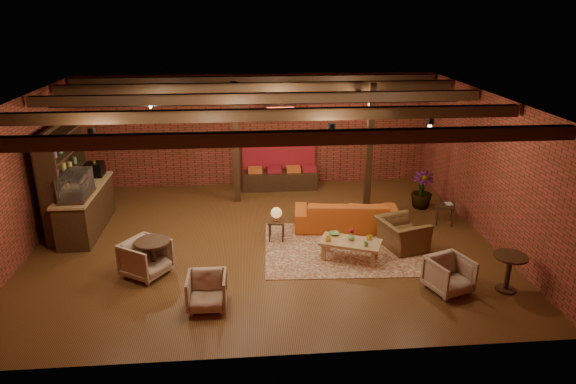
{
  "coord_description": "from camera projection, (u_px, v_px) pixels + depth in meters",
  "views": [
    {
      "loc": [
        -0.36,
        -10.44,
        5.01
      ],
      "look_at": [
        0.56,
        0.2,
        1.09
      ],
      "focal_mm": 32.0,
      "sensor_mm": 36.0,
      "label": 1
    }
  ],
  "objects": [
    {
      "name": "ceiling",
      "position": [
        262.0,
        99.0,
        10.41
      ],
      "size": [
        10.0,
        8.0,
        0.02
      ],
      "primitive_type": "cube",
      "color": "black",
      "rests_on": "wall_back"
    },
    {
      "name": "coffee_table",
      "position": [
        350.0,
        243.0,
        10.59
      ],
      "size": [
        1.37,
        1.05,
        0.67
      ],
      "rotation": [
        0.0,
        0.0,
        -0.4
      ],
      "color": "#A9774F",
      "rests_on": "floor"
    },
    {
      "name": "wall_left",
      "position": [
        20.0,
        180.0,
        10.56
      ],
      "size": [
        0.02,
        8.0,
        3.2
      ],
      "primitive_type": "cube",
      "color": "brown",
      "rests_on": "ground"
    },
    {
      "name": "round_table_right",
      "position": [
        509.0,
        267.0,
        9.4
      ],
      "size": [
        0.61,
        0.61,
        0.72
      ],
      "color": "black",
      "rests_on": "floor"
    },
    {
      "name": "floor",
      "position": [
        264.0,
        241.0,
        11.52
      ],
      "size": [
        10.0,
        10.0,
        0.0
      ],
      "primitive_type": "plane",
      "color": "#3E220F",
      "rests_on": "ground"
    },
    {
      "name": "wall_front",
      "position": [
        274.0,
        262.0,
        7.22
      ],
      "size": [
        10.0,
        0.02,
        3.2
      ],
      "primitive_type": "cube",
      "color": "brown",
      "rests_on": "ground"
    },
    {
      "name": "side_table_book",
      "position": [
        445.0,
        206.0,
        12.33
      ],
      "size": [
        0.56,
        0.56,
        0.51
      ],
      "rotation": [
        0.0,
        0.0,
        -0.33
      ],
      "color": "black",
      "rests_on": "floor"
    },
    {
      "name": "wall_back",
      "position": [
        257.0,
        131.0,
        14.71
      ],
      "size": [
        10.0,
        0.02,
        3.2
      ],
      "primitive_type": "cube",
      "color": "brown",
      "rests_on": "ground"
    },
    {
      "name": "shelving_hutch",
      "position": [
        65.0,
        181.0,
        11.77
      ],
      "size": [
        0.52,
        2.0,
        2.4
      ],
      "primitive_type": null,
      "color": "black",
      "rests_on": "ground"
    },
    {
      "name": "side_table_lamp",
      "position": [
        276.0,
        215.0,
        11.42
      ],
      "size": [
        0.41,
        0.41,
        0.77
      ],
      "rotation": [
        0.0,
        0.0,
        -0.13
      ],
      "color": "black",
      "rests_on": "floor"
    },
    {
      "name": "banquette",
      "position": [
        280.0,
        171.0,
        14.71
      ],
      "size": [
        2.1,
        0.7,
        1.0
      ],
      "primitive_type": null,
      "color": "maroon",
      "rests_on": "ground"
    },
    {
      "name": "rug",
      "position": [
        347.0,
        247.0,
        11.22
      ],
      "size": [
        3.67,
        2.88,
        0.01
      ],
      "primitive_type": "cube",
      "rotation": [
        0.0,
        0.0,
        -0.05
      ],
      "color": "maroon",
      "rests_on": "floor"
    },
    {
      "name": "service_sign",
      "position": [
        280.0,
        110.0,
        13.66
      ],
      "size": [
        0.86,
        0.06,
        0.3
      ],
      "primitive_type": "cube",
      "color": "#FF3419",
      "rests_on": "ceiling"
    },
    {
      "name": "ceiling_pipe",
      "position": [
        259.0,
        102.0,
        12.03
      ],
      "size": [
        9.6,
        0.12,
        0.12
      ],
      "primitive_type": "cylinder",
      "rotation": [
        0.0,
        1.57,
        0.0
      ],
      "color": "black",
      "rests_on": "ceiling"
    },
    {
      "name": "post_right",
      "position": [
        370.0,
        147.0,
        13.06
      ],
      "size": [
        0.16,
        0.16,
        3.2
      ],
      "primitive_type": "cube",
      "color": "black",
      "rests_on": "ground"
    },
    {
      "name": "ceiling_spotlights",
      "position": [
        262.0,
        116.0,
        10.53
      ],
      "size": [
        6.4,
        4.4,
        0.28
      ],
      "primitive_type": null,
      "color": "black",
      "rests_on": "ceiling"
    },
    {
      "name": "post_left",
      "position": [
        236.0,
        144.0,
        13.35
      ],
      "size": [
        0.16,
        0.16,
        3.2
      ],
      "primitive_type": "cube",
      "color": "black",
      "rests_on": "ground"
    },
    {
      "name": "armchair_b",
      "position": [
        207.0,
        290.0,
        8.91
      ],
      "size": [
        0.68,
        0.64,
        0.69
      ],
      "primitive_type": "imported",
      "rotation": [
        0.0,
        0.0,
        -0.01
      ],
      "color": "beige",
      "rests_on": "floor"
    },
    {
      "name": "plant_counter",
      "position": [
        89.0,
        178.0,
        11.9
      ],
      "size": [
        0.35,
        0.39,
        0.3
      ],
      "primitive_type": "imported",
      "color": "#337F33",
      "rests_on": "service_counter"
    },
    {
      "name": "service_counter",
      "position": [
        85.0,
        198.0,
        11.85
      ],
      "size": [
        0.8,
        2.5,
        1.6
      ],
      "primitive_type": null,
      "color": "black",
      "rests_on": "ground"
    },
    {
      "name": "armchair_a",
      "position": [
        146.0,
        257.0,
        9.96
      ],
      "size": [
        1.04,
        1.05,
        0.8
      ],
      "primitive_type": "imported",
      "rotation": [
        0.0,
        0.0,
        0.98
      ],
      "color": "beige",
      "rests_on": "floor"
    },
    {
      "name": "ceiling_beams",
      "position": [
        262.0,
        105.0,
        10.46
      ],
      "size": [
        9.8,
        6.4,
        0.22
      ],
      "primitive_type": null,
      "color": "black",
      "rests_on": "ceiling"
    },
    {
      "name": "armchair_far",
      "position": [
        449.0,
        273.0,
        9.42
      ],
      "size": [
        0.89,
        0.87,
        0.73
      ],
      "primitive_type": "imported",
      "rotation": [
        0.0,
        0.0,
        0.35
      ],
      "color": "beige",
      "rests_on": "floor"
    },
    {
      "name": "round_table_left",
      "position": [
        153.0,
        252.0,
        9.99
      ],
      "size": [
        0.68,
        0.68,
        0.71
      ],
      "color": "black",
      "rests_on": "floor"
    },
    {
      "name": "sofa",
      "position": [
        346.0,
        214.0,
        12.09
      ],
      "size": [
        2.51,
        1.2,
        0.71
      ],
      "primitive_type": "imported",
      "rotation": [
        0.0,
        0.0,
        3.04
      ],
      "color": "#AC4B17",
      "rests_on": "floor"
    },
    {
      "name": "plant_tall",
      "position": [
        425.0,
        154.0,
        12.95
      ],
      "size": [
        1.91,
        1.91,
        2.9
      ],
      "primitive_type": "imported",
      "rotation": [
        0.0,
        0.0,
        -0.2
      ],
      "color": "#4C7F4C",
      "rests_on": "floor"
    },
    {
      "name": "wall_right",
      "position": [
        488.0,
        168.0,
        11.37
      ],
      "size": [
        0.02,
        8.0,
        3.2
      ],
      "primitive_type": "cube",
      "color": "brown",
      "rests_on": "ground"
    },
    {
      "name": "armchair_right",
      "position": [
        402.0,
        229.0,
        11.08
      ],
      "size": [
        0.92,
        1.15,
        0.88
      ],
      "primitive_type": "imported",
      "rotation": [
        0.0,
        0.0,
        1.87
      ],
      "color": "brown",
      "rests_on": "floor"
    }
  ]
}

